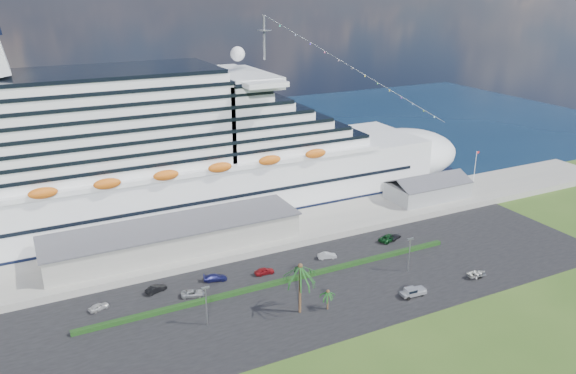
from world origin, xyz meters
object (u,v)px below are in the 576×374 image
parked_car_3 (215,278)px  boat_trailer (477,274)px  pickup_truck (413,292)px  cruise_ship (160,161)px

parked_car_3 → boat_trailer: (52.70, -24.85, 0.25)m
pickup_truck → parked_car_3: bearing=144.6°
boat_trailer → parked_car_3: bearing=154.8°
cruise_ship → pickup_truck: 75.85m
pickup_truck → cruise_ship: bearing=118.6°
cruise_ship → boat_trailer: (53.39, -65.22, -15.57)m
pickup_truck → boat_trailer: size_ratio=1.07×
pickup_truck → boat_trailer: bearing=-0.1°
parked_car_3 → pickup_truck: (34.87, -24.81, 0.33)m
pickup_truck → boat_trailer: 17.83m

